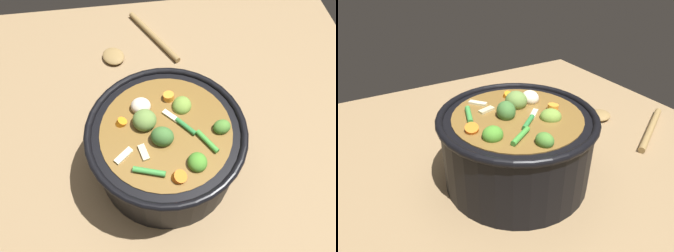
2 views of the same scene
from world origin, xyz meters
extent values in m
plane|color=#8C704C|center=(0.00, 0.00, 0.00)|extent=(1.10, 1.10, 0.00)
cylinder|color=black|center=(0.00, 0.00, 0.07)|extent=(0.28, 0.28, 0.14)
torus|color=black|center=(0.00, 0.00, 0.14)|extent=(0.30, 0.30, 0.01)
cylinder|color=brown|center=(0.00, 0.00, 0.08)|extent=(0.24, 0.24, 0.13)
ellipsoid|color=olive|center=(-0.02, -0.04, 0.15)|extent=(0.05, 0.05, 0.04)
ellipsoid|color=#4B8130|center=(0.01, 0.10, 0.15)|extent=(0.03, 0.04, 0.03)
ellipsoid|color=#498C2A|center=(0.07, 0.04, 0.15)|extent=(0.04, 0.03, 0.03)
ellipsoid|color=#3F6F32|center=(0.02, -0.01, 0.15)|extent=(0.05, 0.05, 0.04)
ellipsoid|color=olive|center=(-0.05, 0.04, 0.14)|extent=(0.05, 0.05, 0.03)
cylinder|color=orange|center=(-0.02, -0.08, 0.14)|extent=(0.02, 0.03, 0.02)
cylinder|color=orange|center=(-0.07, 0.01, 0.14)|extent=(0.03, 0.02, 0.02)
cylinder|color=orange|center=(0.09, 0.01, 0.14)|extent=(0.03, 0.03, 0.02)
ellipsoid|color=beige|center=(-0.05, -0.04, 0.15)|extent=(0.04, 0.04, 0.03)
cylinder|color=#3F923E|center=(0.08, -0.04, 0.15)|extent=(0.03, 0.06, 0.01)
cylinder|color=#3F9135|center=(0.04, 0.07, 0.15)|extent=(0.05, 0.03, 0.01)
cylinder|color=#2E7B38|center=(0.00, 0.04, 0.15)|extent=(0.04, 0.03, 0.01)
cube|color=beige|center=(0.04, -0.04, 0.14)|extent=(0.03, 0.02, 0.01)
cube|color=beige|center=(0.04, -0.08, 0.14)|extent=(0.03, 0.03, 0.01)
cube|color=beige|center=(-0.03, 0.01, 0.14)|extent=(0.03, 0.03, 0.01)
ellipsoid|color=olive|center=(-0.33, -0.10, 0.01)|extent=(0.08, 0.08, 0.02)
cylinder|color=olive|center=(-0.39, 0.02, 0.01)|extent=(0.21, 0.12, 0.02)
camera|label=1|loc=(0.29, -0.04, 0.63)|focal=33.69mm
camera|label=2|loc=(0.26, 0.42, 0.41)|focal=33.07mm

